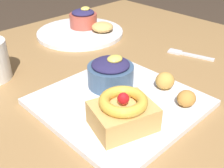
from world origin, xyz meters
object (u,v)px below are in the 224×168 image
Objects in this scene: front_plate at (119,102)px; cake_slice at (123,112)px; fritter_front at (186,98)px; back_ramekin at (83,18)px; berry_ramekin at (111,73)px; fork at (187,54)px; back_plate at (80,33)px; fritter_middle at (165,81)px; back_pastry at (102,27)px.

front_plate is 0.09m from cake_slice.
fritter_front is 0.51m from back_ramekin.
berry_ramekin is at bearing -120.45° from back_ramekin.
cake_slice is at bearing -125.52° from berry_ramekin.
back_ramekin reaches higher than fork.
berry_ramekin is at bearing -117.58° from back_plate.
back_ramekin is 0.71× the size of fork.
fork is at bearing 19.46° from fritter_middle.
back_ramekin is at bearing 33.28° from back_plate.
back_pastry reaches higher than back_plate.
back_ramekin reaches higher than back_pastry.
back_pastry is (0.16, 0.41, -0.00)m from fritter_front.
fritter_middle is 0.59× the size of back_pastry.
back_plate reaches higher than fork.
fritter_middle is (0.07, -0.09, -0.01)m from berry_ramekin.
fritter_front is 0.31× the size of fork.
back_plate is 3.98× the size of back_pastry.
front_plate is 0.41m from back_plate.
fritter_front is 0.07m from fritter_middle.
front_plate is 0.30m from fork.
cake_slice reaches higher than fritter_front.
front_plate is at bearing -120.12° from back_ramekin.
front_plate is 2.33× the size of cake_slice.
fork is (0.30, 0.03, -0.00)m from front_plate.
back_plate is at bearing 132.21° from back_pastry.
fritter_front is 0.14× the size of back_plate.
back_plate is 2.19× the size of fork.
back_pastry is 0.28m from fork.
fork is at bearing -3.89° from berry_ramekin.
back_pastry is at bearing 50.61° from berry_ramekin.
back_pastry is (0.14, 0.34, -0.00)m from fritter_middle.
fork is at bearing -71.18° from back_plate.
back_ramekin is (0.12, 0.42, 0.01)m from fritter_middle.
berry_ramekin is 0.79× the size of fork.
back_ramekin is at bearing -3.48° from fork.
cake_slice is at bearing -128.23° from back_pastry.
back_plate is at bearing 62.35° from front_plate.
berry_ramekin is at bearing 108.07° from fritter_front.
back_pastry is at bearing 52.34° from front_plate.
back_ramekin is at bearing 59.88° from front_plate.
back_plate is (0.16, 0.31, -0.04)m from berry_ramekin.
back_ramekin is at bearing 73.59° from fritter_front.
back_ramekin reaches higher than front_plate.
fritter_front is 0.48m from back_plate.
front_plate is 1.05× the size of back_plate.
cake_slice is 1.38× the size of back_ramekin.
fritter_front is 0.56× the size of back_pastry.
fork is at bearing -77.03° from back_pastry.
back_plate is (0.24, 0.42, -0.04)m from cake_slice.
fritter_front is at bearing 105.59° from fork.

